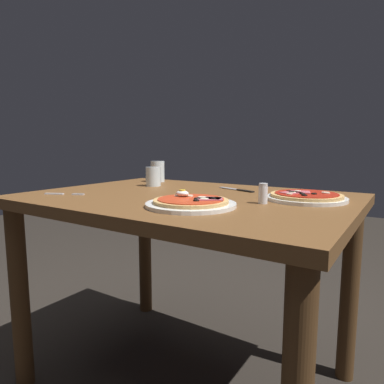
% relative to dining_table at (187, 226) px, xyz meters
% --- Properties ---
extents(ground_plane, '(8.00, 8.00, 0.00)m').
position_rel_dining_table_xyz_m(ground_plane, '(0.00, 0.00, -0.65)').
color(ground_plane, '#28231E').
extents(dining_table, '(1.20, 0.87, 0.77)m').
position_rel_dining_table_xyz_m(dining_table, '(0.00, 0.00, 0.00)').
color(dining_table, brown).
rests_on(dining_table, ground).
extents(pizza_foreground, '(0.28, 0.28, 0.05)m').
position_rel_dining_table_xyz_m(pizza_foreground, '(0.14, -0.19, 0.13)').
color(pizza_foreground, white).
rests_on(pizza_foreground, dining_table).
extents(pizza_across_left, '(0.27, 0.27, 0.03)m').
position_rel_dining_table_xyz_m(pizza_across_left, '(0.41, 0.13, 0.13)').
color(pizza_across_left, white).
rests_on(pizza_across_left, dining_table).
extents(water_glass_near, '(0.07, 0.07, 0.11)m').
position_rel_dining_table_xyz_m(water_glass_near, '(-0.40, 0.32, 0.16)').
color(water_glass_near, silver).
rests_on(water_glass_near, dining_table).
extents(water_glass_far, '(0.07, 0.07, 0.09)m').
position_rel_dining_table_xyz_m(water_glass_far, '(-0.30, 0.16, 0.16)').
color(water_glass_far, silver).
rests_on(water_glass_far, dining_table).
extents(fork, '(0.15, 0.08, 0.00)m').
position_rel_dining_table_xyz_m(fork, '(-0.42, -0.25, 0.12)').
color(fork, silver).
rests_on(fork, dining_table).
extents(knife, '(0.19, 0.09, 0.01)m').
position_rel_dining_table_xyz_m(knife, '(0.11, 0.23, 0.12)').
color(knife, silver).
rests_on(knife, dining_table).
extents(salt_shaker, '(0.03, 0.03, 0.07)m').
position_rel_dining_table_xyz_m(salt_shaker, '(0.31, -0.02, 0.15)').
color(salt_shaker, white).
rests_on(salt_shaker, dining_table).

